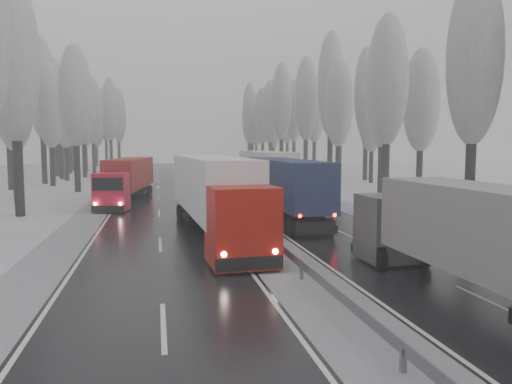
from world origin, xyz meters
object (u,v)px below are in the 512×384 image
object	(u,v)px
truck_grey_tarp	(492,240)
truck_red_red	(128,177)
truck_cream_box	(263,170)
box_truck_distant	(210,165)
truck_blue_box	(282,185)
truck_red_white	(214,192)

from	to	relation	value
truck_grey_tarp	truck_red_red	xyz separation A→B (m)	(-12.51, 32.81, 0.04)
truck_red_red	truck_cream_box	bearing A→B (deg)	20.04
truck_grey_tarp	box_truck_distant	xyz separation A→B (m)	(-0.07, 80.94, -0.78)
box_truck_distant	truck_blue_box	bearing A→B (deg)	-90.35
truck_blue_box	truck_red_white	bearing A→B (deg)	-131.58
truck_blue_box	truck_cream_box	size ratio (longest dim) A/B	0.93
box_truck_distant	truck_red_red	bearing A→B (deg)	-103.44
box_truck_distant	truck_red_white	world-z (taller)	truck_red_white
truck_cream_box	box_truck_distant	distance (m)	45.27
truck_blue_box	truck_red_white	world-z (taller)	truck_red_white
truck_grey_tarp	truck_cream_box	bearing A→B (deg)	88.75
truck_cream_box	truck_red_red	bearing A→B (deg)	-167.77
truck_grey_tarp	box_truck_distant	distance (m)	80.95
truck_red_white	truck_red_red	distance (m)	19.88
truck_grey_tarp	truck_red_white	size ratio (longest dim) A/B	0.86
truck_blue_box	truck_red_red	world-z (taller)	truck_blue_box
box_truck_distant	truck_cream_box	bearing A→B (deg)	-88.18
box_truck_distant	truck_red_white	bearing A→B (deg)	-94.76
box_truck_distant	truck_red_red	size ratio (longest dim) A/B	0.50
truck_blue_box	truck_red_white	size ratio (longest dim) A/B	0.93
truck_grey_tarp	truck_cream_box	xyz separation A→B (m)	(0.53, 35.69, 0.39)
truck_cream_box	truck_red_white	distance (m)	23.18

